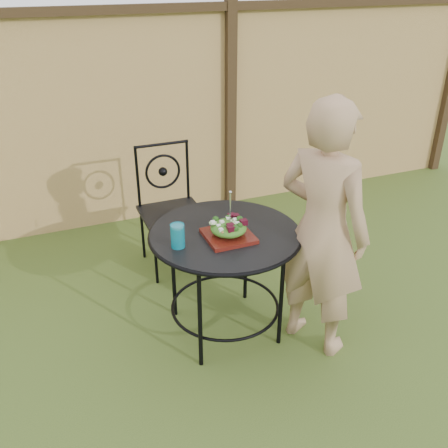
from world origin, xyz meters
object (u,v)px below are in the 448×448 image
at_px(patio_chair, 170,205).
at_px(salad_plate, 228,236).
at_px(diner, 322,231).
at_px(patio_table, 225,252).

distance_m(patio_chair, salad_plate, 1.04).
distance_m(patio_chair, diner, 1.39).
relative_size(patio_chair, diner, 0.61).
height_order(patio_table, salad_plate, salad_plate).
bearing_deg(salad_plate, diner, -25.10).
relative_size(patio_chair, salad_plate, 3.52).
height_order(patio_table, diner, diner).
bearing_deg(diner, patio_table, 29.93).
bearing_deg(patio_chair, diner, -65.86).
bearing_deg(diner, salad_plate, 37.08).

